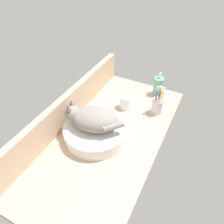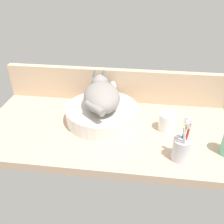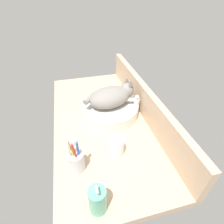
{
  "view_description": "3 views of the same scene",
  "coord_description": "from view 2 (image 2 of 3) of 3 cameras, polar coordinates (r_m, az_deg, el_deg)",
  "views": [
    {
      "loc": [
        -73.59,
        -39.69,
        89.34
      ],
      "look_at": [
        7.0,
        0.93,
        11.59
      ],
      "focal_mm": 35.0,
      "sensor_mm": 36.0,
      "label": 1
    },
    {
      "loc": [
        14.76,
        -94.7,
        67.53
      ],
      "look_at": [
        2.65,
        -2.18,
        9.89
      ],
      "focal_mm": 40.0,
      "sensor_mm": 36.0,
      "label": 2
    },
    {
      "loc": [
        81.28,
        -14.47,
        68.52
      ],
      "look_at": [
        7.2,
        4.54,
        9.66
      ],
      "focal_mm": 28.0,
      "sensor_mm": 36.0,
      "label": 3
    }
  ],
  "objects": [
    {
      "name": "sink_basin",
      "position": [
        1.2,
        -2.27,
        -0.37
      ],
      "size": [
        34.75,
        34.75,
        7.23
      ],
      "primitive_type": "cylinder",
      "color": "silver",
      "rests_on": "ground_plane"
    },
    {
      "name": "faucet",
      "position": [
        1.31,
        -0.09,
        4.36
      ],
      "size": [
        4.62,
        11.84,
        13.6
      ],
      "color": "silver",
      "rests_on": "ground_plane"
    },
    {
      "name": "water_glass",
      "position": [
        1.16,
        12.29,
        -2.44
      ],
      "size": [
        7.19,
        7.19,
        8.26
      ],
      "color": "white",
      "rests_on": "ground_plane"
    },
    {
      "name": "toothbrush_cup",
      "position": [
        1.0,
        15.59,
        -7.97
      ],
      "size": [
        6.87,
        6.87,
        18.72
      ],
      "color": "silver",
      "rests_on": "ground_plane"
    },
    {
      "name": "cat",
      "position": [
        1.17,
        -2.45,
        3.87
      ],
      "size": [
        22.52,
        32.01,
        14.0
      ],
      "color": "gray",
      "rests_on": "sink_basin"
    },
    {
      "name": "backsplash_panel",
      "position": [
        1.35,
        0.47,
        6.15
      ],
      "size": [
        116.66,
        3.6,
        18.19
      ],
      "primitive_type": "cube",
      "color": "#CCAD8C",
      "rests_on": "ground_plane"
    },
    {
      "name": "ground_plane",
      "position": [
        1.18,
        -1.14,
        -4.26
      ],
      "size": [
        116.66,
        56.91,
        4.0
      ],
      "primitive_type": "cube",
      "color": "tan"
    }
  ]
}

